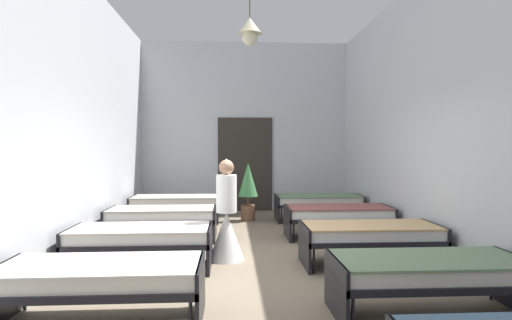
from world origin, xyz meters
TOP-DOWN VIEW (x-y plane):
  - ground_plane at (0.00, 0.00)m, footprint 5.87×10.69m
  - room_shell at (0.00, 1.16)m, footprint 5.67×10.29m
  - bed_left_row_1 at (-1.58, -1.74)m, footprint 1.90×0.84m
  - bed_right_row_1 at (1.58, -1.74)m, footprint 1.90×0.84m
  - bed_left_row_2 at (-1.58, 0.00)m, footprint 1.90×0.84m
  - bed_right_row_2 at (1.58, 0.00)m, footprint 1.90×0.84m
  - bed_left_row_3 at (-1.58, 1.74)m, footprint 1.90×0.84m
  - bed_right_row_3 at (1.58, 1.74)m, footprint 1.90×0.84m
  - bed_left_row_4 at (-1.58, 3.48)m, footprint 1.90×0.84m
  - bed_right_row_4 at (1.58, 3.48)m, footprint 1.90×0.84m
  - nurse_near_aisle at (-0.43, 0.39)m, footprint 0.52×0.52m
  - potted_plant at (0.02, 3.59)m, footprint 0.44×0.44m

SIDE VIEW (x-z plane):
  - ground_plane at x=0.00m, z-range -0.10..0.00m
  - bed_left_row_1 at x=-1.58m, z-range 0.15..0.73m
  - bed_right_row_1 at x=1.58m, z-range 0.15..0.73m
  - bed_left_row_2 at x=-1.58m, z-range 0.15..0.73m
  - bed_right_row_2 at x=1.58m, z-range 0.15..0.73m
  - bed_left_row_3 at x=-1.58m, z-range 0.15..0.73m
  - bed_right_row_3 at x=1.58m, z-range 0.15..0.73m
  - bed_left_row_4 at x=-1.58m, z-range 0.15..0.73m
  - bed_right_row_4 at x=1.58m, z-range 0.15..0.73m
  - nurse_near_aisle at x=-0.43m, z-range -0.21..1.27m
  - potted_plant at x=0.02m, z-range 0.12..1.42m
  - room_shell at x=0.00m, z-range 0.00..4.34m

